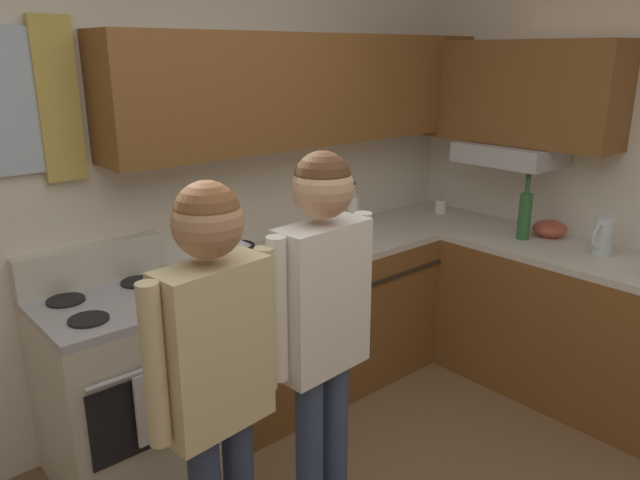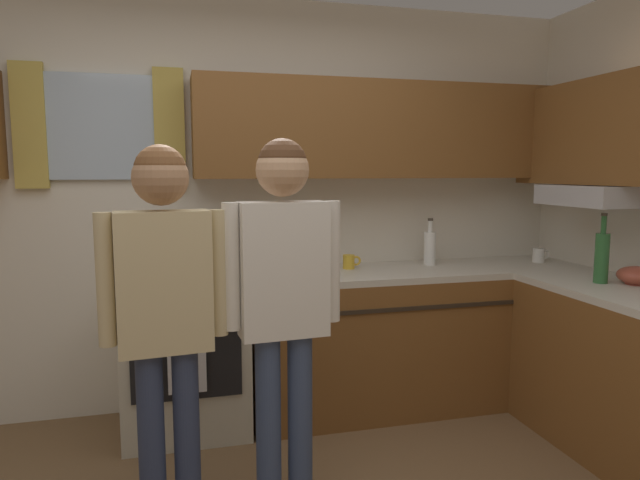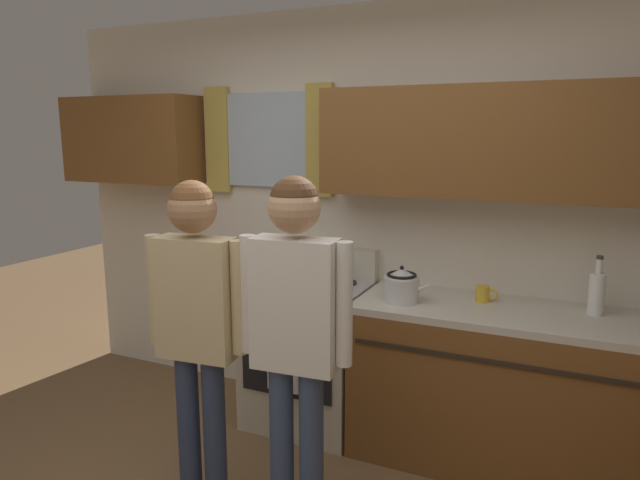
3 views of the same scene
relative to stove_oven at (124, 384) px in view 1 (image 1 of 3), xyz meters
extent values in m
cube|color=silver|center=(0.29, 0.36, 0.83)|extent=(4.60, 0.10, 2.60)
cube|color=gold|center=(-0.05, 0.28, 1.31)|extent=(0.18, 0.04, 0.72)
cube|color=brown|center=(1.33, 0.15, 1.31)|extent=(2.52, 0.32, 0.61)
cube|color=brown|center=(2.43, -0.48, 1.28)|extent=(0.32, 1.26, 0.61)
cube|color=#B7B7BC|center=(2.37, -0.49, 0.91)|extent=(0.40, 0.60, 0.12)
cube|color=brown|center=(1.48, 0.00, -0.04)|extent=(2.22, 0.62, 0.86)
cube|color=beige|center=(1.48, 0.00, 0.41)|extent=(2.22, 0.62, 0.04)
cube|color=brown|center=(2.28, -1.03, -0.04)|extent=(0.62, 1.43, 0.86)
cube|color=beige|center=(2.28, -1.03, 0.41)|extent=(0.62, 1.43, 0.04)
cube|color=#2D2319|center=(1.48, -0.32, 0.25)|extent=(2.10, 0.01, 0.02)
cube|color=beige|center=(0.00, 0.00, -0.04)|extent=(0.70, 0.62, 0.86)
cube|color=black|center=(0.00, -0.32, 0.01)|extent=(0.58, 0.01, 0.36)
cylinder|color=#ADADB2|center=(0.00, -0.34, 0.23)|extent=(0.58, 0.02, 0.02)
cube|color=#ADADB2|center=(0.00, 0.00, 0.41)|extent=(0.70, 0.62, 0.04)
cube|color=beige|center=(0.00, 0.27, 0.53)|extent=(0.70, 0.08, 0.20)
cylinder|color=black|center=(-0.18, -0.14, 0.44)|extent=(0.17, 0.17, 0.01)
cylinder|color=black|center=(0.18, -0.14, 0.44)|extent=(0.17, 0.17, 0.01)
cylinder|color=black|center=(-0.18, 0.13, 0.44)|extent=(0.17, 0.17, 0.01)
cylinder|color=black|center=(0.18, 0.13, 0.44)|extent=(0.17, 0.17, 0.01)
cube|color=silver|center=(0.00, -0.35, 0.05)|extent=(0.20, 0.02, 0.34)
cylinder|color=#2D6633|center=(2.27, -0.70, 0.57)|extent=(0.08, 0.08, 0.28)
cylinder|color=#2D6633|center=(2.27, -0.70, 0.76)|extent=(0.03, 0.03, 0.10)
cylinder|color=#3F382D|center=(2.27, -0.70, 0.82)|extent=(0.03, 0.03, 0.02)
cylinder|color=white|center=(1.61, 0.10, 0.54)|extent=(0.08, 0.08, 0.22)
cylinder|color=white|center=(1.61, 0.10, 0.69)|extent=(0.03, 0.03, 0.08)
cylinder|color=#3F382D|center=(1.61, 0.10, 0.74)|extent=(0.03, 0.03, 0.02)
cylinder|color=gold|center=(1.04, 0.09, 0.48)|extent=(0.08, 0.08, 0.09)
torus|color=gold|center=(1.09, 0.09, 0.48)|extent=(0.06, 0.01, 0.06)
cylinder|color=white|center=(2.38, 0.02, 0.48)|extent=(0.08, 0.08, 0.09)
torus|color=white|center=(2.43, 0.02, 0.49)|extent=(0.07, 0.01, 0.07)
cylinder|color=silver|center=(0.62, -0.09, 0.50)|extent=(0.20, 0.20, 0.14)
cone|color=silver|center=(0.62, -0.09, 0.60)|extent=(0.18, 0.18, 0.05)
sphere|color=black|center=(0.62, -0.09, 0.63)|extent=(0.02, 0.02, 0.02)
cone|color=silver|center=(0.75, -0.09, 0.53)|extent=(0.09, 0.04, 0.07)
torus|color=black|center=(0.62, -0.09, 0.59)|extent=(0.17, 0.17, 0.02)
cylinder|color=silver|center=(2.32, -1.16, 0.54)|extent=(0.11, 0.11, 0.22)
torus|color=silver|center=(2.25, -1.16, 0.55)|extent=(0.14, 0.02, 0.14)
cylinder|color=#B24C38|center=(2.43, -0.79, 0.45)|extent=(0.11, 0.11, 0.03)
ellipsoid|color=#B24C38|center=(2.43, -0.79, 0.48)|extent=(0.20, 0.20, 0.10)
cube|color=#D1BC8C|center=(-0.09, -1.02, 0.62)|extent=(0.38, 0.19, 0.57)
cylinder|color=#D1BC8C|center=(0.13, -1.00, 0.64)|extent=(0.07, 0.07, 0.52)
cylinder|color=#D1BC8C|center=(-0.31, -1.04, 0.64)|extent=(0.07, 0.07, 0.52)
sphere|color=#A87A56|center=(-0.09, -1.02, 1.03)|extent=(0.22, 0.22, 0.22)
sphere|color=brown|center=(-0.09, -1.02, 1.06)|extent=(0.20, 0.20, 0.20)
cylinder|color=#38476B|center=(0.48, -0.98, -0.06)|extent=(0.11, 0.11, 0.82)
cylinder|color=#38476B|center=(0.33, -0.99, -0.06)|extent=(0.11, 0.11, 0.82)
cube|color=white|center=(0.40, -0.98, 0.64)|extent=(0.39, 0.19, 0.58)
cylinder|color=white|center=(0.62, -0.96, 0.66)|extent=(0.07, 0.07, 0.53)
cylinder|color=white|center=(0.18, -1.00, 0.66)|extent=(0.07, 0.07, 0.53)
sphere|color=tan|center=(0.40, -0.98, 1.06)|extent=(0.22, 0.22, 0.22)
sphere|color=#4C2D19|center=(0.40, -0.98, 1.09)|extent=(0.21, 0.21, 0.21)
camera|label=1|loc=(-0.98, -2.56, 1.52)|focal=34.09mm
camera|label=2|loc=(-0.04, -3.31, 1.06)|focal=31.52mm
camera|label=3|loc=(1.46, -3.06, 1.37)|focal=31.66mm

